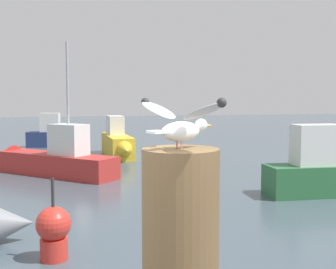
% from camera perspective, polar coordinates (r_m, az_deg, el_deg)
% --- Properties ---
extents(mooring_post, '(0.39, 0.39, 1.00)m').
position_cam_1_polar(mooring_post, '(2.25, 1.65, -14.68)').
color(mooring_post, brown).
rests_on(mooring_post, harbor_quay).
extents(seagull, '(0.38, 0.62, 0.25)m').
position_cam_1_polar(seagull, '(2.13, 1.76, 1.53)').
color(seagull, '#C66B60').
rests_on(seagull, mooring_post).
extents(boat_navy, '(3.38, 1.47, 1.80)m').
position_cam_1_polar(boat_navy, '(23.65, -14.45, -0.16)').
color(boat_navy, navy).
rests_on(boat_navy, ground_plane).
extents(boat_yellow, '(1.01, 4.40, 1.78)m').
position_cam_1_polar(boat_yellow, '(19.31, -6.62, -1.09)').
color(boat_yellow, yellow).
rests_on(boat_yellow, ground_plane).
extents(boat_red, '(4.52, 4.54, 4.49)m').
position_cam_1_polar(boat_red, '(15.26, -15.46, -3.14)').
color(boat_red, '#B72D28').
rests_on(boat_red, ground_plane).
extents(channel_buoy, '(0.56, 0.56, 1.33)m').
position_cam_1_polar(channel_buoy, '(7.31, -14.83, -12.15)').
color(channel_buoy, red).
rests_on(channel_buoy, ground_plane).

